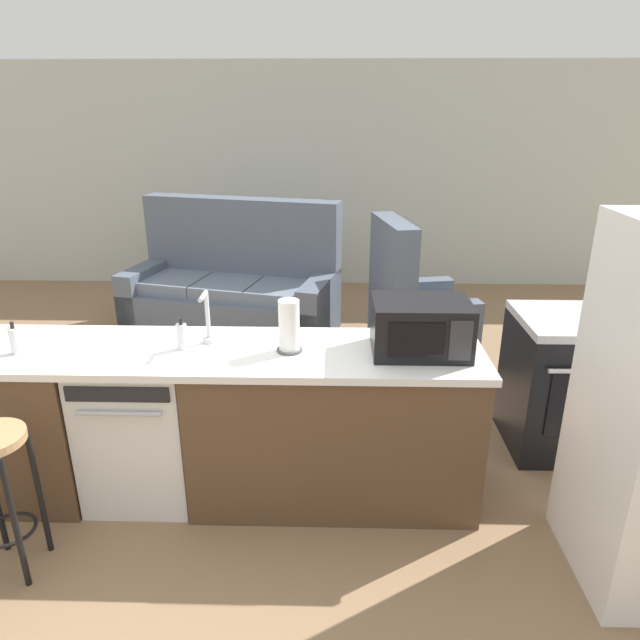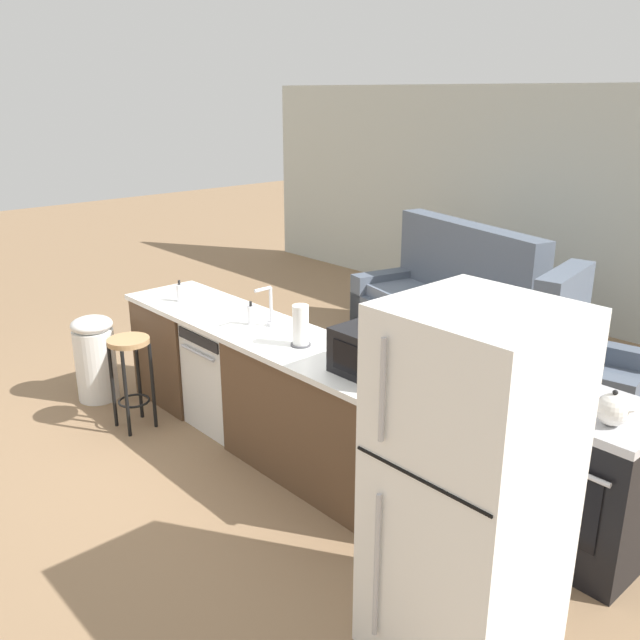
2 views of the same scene
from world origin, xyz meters
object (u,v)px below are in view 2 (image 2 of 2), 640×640
object	(u,v)px
bar_stool	(130,364)
microwave	(377,353)
soap_bottle	(251,315)
armchair	(580,377)
kettle	(613,409)
stove_range	(581,479)
paper_towel_roll	(301,326)
trash_bin	(95,357)
couch	(448,311)
dish_soap_bottle	(180,293)
dishwasher	(233,374)
refrigerator	(469,490)

from	to	relation	value
bar_stool	microwave	bearing A→B (deg)	17.17
soap_bottle	microwave	bearing A→B (deg)	-0.03
soap_bottle	bar_stool	world-z (taller)	soap_bottle
bar_stool	armchair	size ratio (longest dim) A/B	0.62
kettle	armchair	distance (m)	2.07
stove_range	bar_stool	size ratio (longest dim) A/B	1.22
microwave	kettle	bearing A→B (deg)	18.77
microwave	paper_towel_roll	size ratio (longest dim) A/B	1.77
trash_bin	stove_range	bearing A→B (deg)	16.95
couch	armchair	size ratio (longest dim) A/B	1.80
soap_bottle	armchair	xyz separation A→B (m)	(1.51, 2.12, -0.62)
dish_soap_bottle	trash_bin	size ratio (longest dim) A/B	0.24
dishwasher	refrigerator	bearing A→B (deg)	-11.93
dishwasher	stove_range	xyz separation A→B (m)	(2.60, 0.55, 0.03)
stove_range	trash_bin	xyz separation A→B (m)	(-3.77, -1.15, -0.07)
stove_range	dish_soap_bottle	xyz separation A→B (m)	(-3.19, -0.63, 0.52)
couch	stove_range	bearing A→B (deg)	-39.25
dish_soap_bottle	trash_bin	bearing A→B (deg)	-138.09
refrigerator	dishwasher	bearing A→B (deg)	168.07
kettle	microwave	bearing A→B (deg)	-161.23
dish_soap_bottle	armchair	world-z (taller)	armchair
refrigerator	couch	bearing A→B (deg)	128.56
bar_stool	dish_soap_bottle	bearing A→B (deg)	102.03
soap_bottle	stove_range	bearing A→B (deg)	13.23
refrigerator	trash_bin	distance (m)	3.80
paper_towel_roll	bar_stool	distance (m)	1.53
soap_bottle	dishwasher	bearing A→B (deg)	179.87
microwave	soap_bottle	world-z (taller)	microwave
bar_stool	trash_bin	bearing A→B (deg)	178.58
dishwasher	armchair	bearing A→B (deg)	50.06
refrigerator	soap_bottle	xyz separation A→B (m)	(-2.33, 0.55, 0.12)
dish_soap_bottle	refrigerator	bearing A→B (deg)	-8.38
dishwasher	dish_soap_bottle	xyz separation A→B (m)	(-0.59, -0.08, 0.55)
paper_towel_roll	soap_bottle	distance (m)	0.57
stove_range	bar_stool	bearing A→B (deg)	-159.23
microwave	bar_stool	world-z (taller)	microwave
bar_stool	trash_bin	xyz separation A→B (m)	(-0.69, 0.02, -0.16)
dishwasher	stove_range	world-z (taller)	stove_range
paper_towel_roll	soap_bottle	size ratio (longest dim) A/B	1.60
dish_soap_bottle	dishwasher	bearing A→B (deg)	7.74
microwave	bar_stool	size ratio (longest dim) A/B	0.68
couch	soap_bottle	bearing A→B (deg)	-86.12
dishwasher	microwave	world-z (taller)	microwave
soap_bottle	kettle	distance (m)	2.54
armchair	stove_range	bearing A→B (deg)	-62.35
couch	dish_soap_bottle	bearing A→B (deg)	-104.16
kettle	bar_stool	size ratio (longest dim) A/B	0.28
couch	trash_bin	bearing A→B (deg)	-111.43
soap_bottle	trash_bin	distance (m)	1.66
stove_range	refrigerator	bearing A→B (deg)	-90.01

